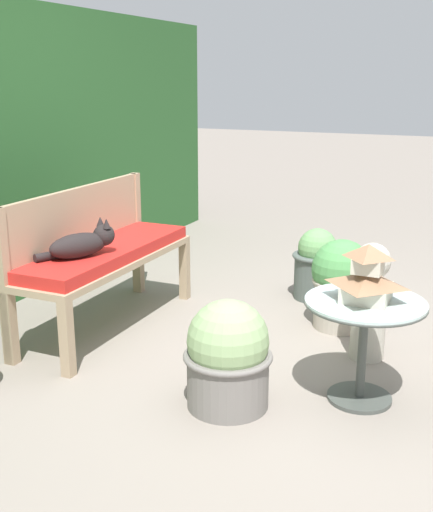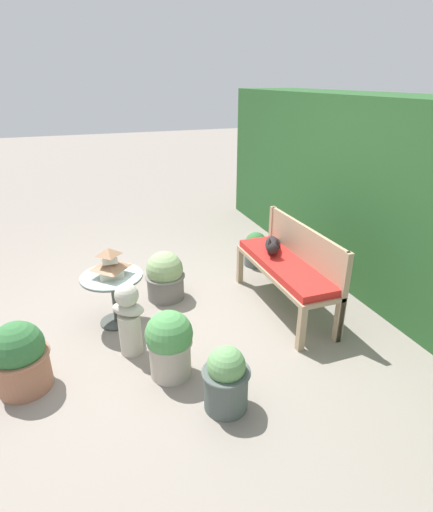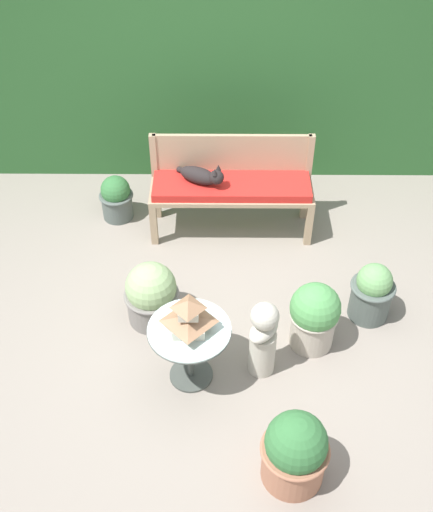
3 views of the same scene
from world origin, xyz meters
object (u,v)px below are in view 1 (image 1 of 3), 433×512
pagoda_birdhouse (367,277)px  potted_plant_table_far (317,265)px  cat (83,243)px  potted_plant_bench_right (228,357)px  patio_table (364,323)px  garden_bust (370,299)px  garden_bench (107,259)px  potted_plant_hedge_corner (341,283)px

pagoda_birdhouse → potted_plant_table_far: pagoda_birdhouse is taller
cat → potted_plant_bench_right: (-0.37, -1.07, -0.35)m
patio_table → pagoda_birdhouse: size_ratio=1.99×
pagoda_birdhouse → garden_bust: size_ratio=0.44×
garden_bench → potted_plant_hedge_corner: (0.60, -1.33, -0.16)m
garden_bench → patio_table: size_ratio=2.46×
potted_plant_bench_right → potted_plant_table_far: potted_plant_bench_right is taller
pagoda_birdhouse → potted_plant_table_far: (1.38, 0.61, -0.39)m
garden_bust → potted_plant_table_far: (0.87, 0.54, -0.10)m
cat → patio_table: 1.65m
garden_bust → patio_table: bearing=133.3°
garden_bench → potted_plant_bench_right: potted_plant_bench_right is taller
cat → patio_table: cat is taller
cat → potted_plant_bench_right: 1.19m
patio_table → potted_plant_bench_right: bearing=119.3°
patio_table → garden_bust: size_ratio=0.87×
pagoda_birdhouse → garden_bench: bearing=79.6°
garden_bust → potted_plant_hedge_corner: bearing=-21.5°
potted_plant_bench_right → potted_plant_table_far: 1.70m
garden_bench → garden_bust: bearing=-82.6°
cat → potted_plant_hedge_corner: bearing=-31.4°
garden_bench → garden_bust: 1.60m
potted_plant_hedge_corner → potted_plant_table_far: bearing=31.0°
pagoda_birdhouse → potted_plant_bench_right: bearing=119.3°
garden_bust → potted_plant_bench_right: size_ratio=1.25×
garden_bust → cat: bearing=51.8°
potted_plant_bench_right → pagoda_birdhouse: bearing=-60.7°
garden_bench → pagoda_birdhouse: bearing=-100.4°
pagoda_birdhouse → potted_plant_table_far: 1.56m
potted_plant_bench_right → cat: bearing=70.9°
potted_plant_bench_right → potted_plant_hedge_corner: 1.24m
cat → garden_bust: 1.66m
garden_bench → potted_plant_bench_right: bearing=-119.9°
garden_bench → patio_table: garden_bench is taller
garden_bench → pagoda_birdhouse: pagoda_birdhouse is taller
patio_table → potted_plant_hedge_corner: size_ratio=1.02×
garden_bench → cat: bearing=-176.9°
potted_plant_hedge_corner → potted_plant_bench_right: bearing=168.6°
garden_bust → potted_plant_table_far: garden_bust is taller
pagoda_birdhouse → garden_bust: pagoda_birdhouse is taller
garden_bench → patio_table: bearing=-100.4°
garden_bench → potted_plant_hedge_corner: 1.46m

